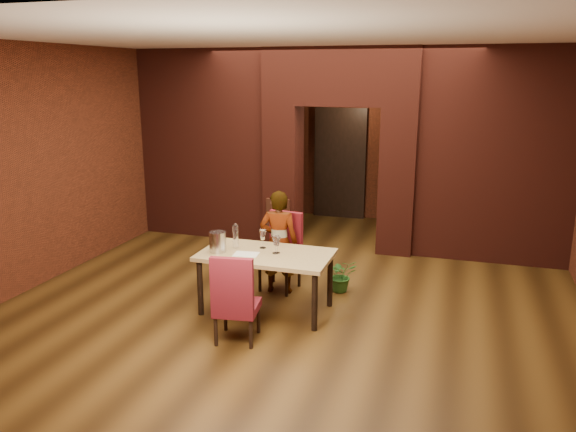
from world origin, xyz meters
The scene contains 24 objects.
floor centered at (0.00, 0.00, 0.00)m, with size 8.00×8.00×0.00m, color #452D11.
ceiling centered at (0.00, 0.00, 3.20)m, with size 7.00×8.00×0.04m, color silver.
wall_back centered at (0.00, 4.00, 1.60)m, with size 7.00×0.04×3.20m, color maroon.
wall_front centered at (0.00, -4.00, 1.60)m, with size 7.00×0.04×3.20m, color maroon.
wall_left centered at (-3.50, 0.00, 1.60)m, with size 0.04×8.00×3.20m, color maroon.
pillar_left centered at (-0.95, 2.00, 1.15)m, with size 0.55×0.55×2.30m, color maroon.
pillar_right centered at (0.95, 2.00, 1.15)m, with size 0.55×0.55×2.30m, color maroon.
lintel centered at (0.00, 2.00, 2.75)m, with size 2.45×0.55×0.90m, color maroon.
wing_wall_left centered at (-2.36, 2.00, 1.60)m, with size 2.27×0.35×3.20m, color maroon.
wing_wall_right centered at (2.36, 2.00, 1.60)m, with size 2.27×0.35×3.20m, color maroon.
vent_panel centered at (-0.95, 1.71, 0.55)m, with size 0.40×0.03×0.50m, color brown.
rear_door centered at (-0.40, 3.94, 1.05)m, with size 0.90×0.08×2.10m, color black.
rear_door_frame centered at (-0.40, 3.90, 1.05)m, with size 1.02×0.04×2.22m, color black.
dining_table centered at (-0.25, -0.83, 0.37)m, with size 1.56×0.88×0.73m, color tan.
chair_far centered at (-0.31, -0.13, 0.51)m, with size 0.47×0.47×1.02m, color maroon.
chair_near centered at (-0.29, -1.65, 0.49)m, with size 0.45×0.45×0.99m, color maroon.
person_seated centered at (-0.30, -0.21, 0.68)m, with size 0.50×0.33×1.36m, color silver.
wine_glass_a centered at (-0.35, -0.66, 0.84)m, with size 0.09×0.09×0.23m, color white, non-canonical shape.
wine_glass_b centered at (-0.14, -0.82, 0.84)m, with size 0.09×0.09×0.22m, color white, non-canonical shape.
wine_glass_c centered at (-0.12, -0.80, 0.83)m, with size 0.08×0.08×0.19m, color white, non-canonical shape.
tasting_sheet centered at (-0.46, -0.96, 0.73)m, with size 0.29×0.21×0.00m, color silver.
wine_bucket centered at (-0.82, -0.96, 0.85)m, with size 0.20×0.20×0.25m, color #AFAFB6.
water_bottle centered at (-0.67, -0.76, 0.89)m, with size 0.07×0.07×0.31m, color white.
potted_plant centered at (0.48, 0.04, 0.22)m, with size 0.40×0.35×0.44m, color #275E22.
Camera 1 is at (1.90, -6.81, 2.81)m, focal length 35.00 mm.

